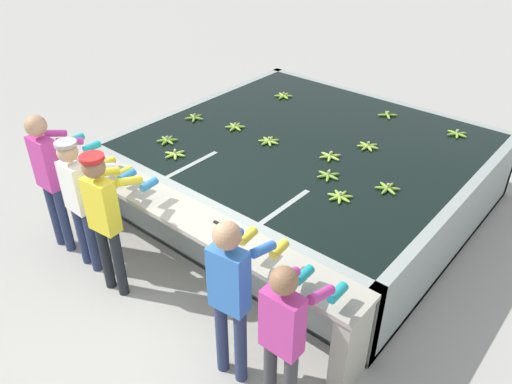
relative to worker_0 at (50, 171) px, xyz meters
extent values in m
plane|color=#A3A099|center=(1.64, 0.29, -1.04)|extent=(80.00, 80.00, 0.00)
cube|color=gray|center=(1.64, 2.68, -1.01)|extent=(4.14, 3.89, 0.06)
cube|color=gray|center=(1.64, 0.80, -0.57)|extent=(4.14, 0.12, 0.93)
cube|color=gray|center=(1.64, 4.57, -0.57)|extent=(4.14, 0.12, 0.93)
cube|color=gray|center=(-0.37, 2.68, -0.57)|extent=(0.12, 3.89, 0.93)
cube|color=gray|center=(3.65, 2.68, -0.57)|extent=(0.12, 3.89, 0.93)
cube|color=black|center=(1.64, 2.68, -0.54)|extent=(3.90, 3.65, 0.87)
cube|color=gray|center=(0.95, 1.26, -0.57)|extent=(0.06, 0.80, 0.93)
cube|color=gray|center=(2.33, 1.26, -0.57)|extent=(0.06, 0.80, 0.93)
cube|color=#A8A393|center=(1.64, 0.51, -0.13)|extent=(4.14, 0.45, 0.05)
cube|color=#A8A393|center=(-0.33, 0.51, -0.59)|extent=(0.16, 0.41, 0.88)
cube|color=#A8A393|center=(3.61, 0.51, -0.59)|extent=(0.16, 0.41, 0.88)
cylinder|color=navy|center=(-0.10, -0.03, -0.61)|extent=(0.11, 0.11, 0.85)
cylinder|color=navy|center=(0.10, -0.03, -0.61)|extent=(0.11, 0.11, 0.85)
cube|color=#BC388E|center=(0.00, -0.03, 0.12)|extent=(0.32, 0.18, 0.60)
sphere|color=tan|center=(0.00, -0.03, 0.56)|extent=(0.23, 0.23, 0.23)
cylinder|color=#BC388E|center=(-0.16, 0.21, 0.33)|extent=(0.09, 0.31, 0.18)
cylinder|color=#1EA3AD|center=(-0.17, 0.46, 0.17)|extent=(0.09, 0.20, 0.08)
cylinder|color=#BC388E|center=(0.16, 0.22, 0.33)|extent=(0.09, 0.31, 0.18)
cylinder|color=#1EA3AD|center=(0.15, 0.47, 0.17)|extent=(0.09, 0.20, 0.08)
cylinder|color=navy|center=(0.45, -0.03, -0.64)|extent=(0.11, 0.11, 0.78)
cylinder|color=navy|center=(0.65, -0.03, -0.64)|extent=(0.11, 0.11, 0.78)
cube|color=white|center=(0.55, -0.03, 0.03)|extent=(0.32, 0.18, 0.55)
sphere|color=tan|center=(0.55, -0.03, 0.44)|extent=(0.21, 0.21, 0.21)
cylinder|color=#9E9E99|center=(0.55, -0.03, 0.54)|extent=(0.22, 0.22, 0.04)
cylinder|color=white|center=(0.39, 0.22, 0.22)|extent=(0.08, 0.31, 0.18)
cylinder|color=gold|center=(0.40, 0.47, 0.05)|extent=(0.09, 0.20, 0.08)
cylinder|color=white|center=(0.71, 0.21, 0.22)|extent=(0.08, 0.31, 0.18)
cylinder|color=gold|center=(0.72, 0.46, 0.05)|extent=(0.09, 0.20, 0.08)
cylinder|color=#1E2328|center=(1.00, -0.10, -0.63)|extent=(0.11, 0.11, 0.81)
cylinder|color=#1E2328|center=(1.20, -0.08, -0.63)|extent=(0.11, 0.11, 0.81)
cube|color=yellow|center=(1.10, -0.09, 0.07)|extent=(0.34, 0.20, 0.58)
sphere|color=#896042|center=(1.10, -0.09, 0.49)|extent=(0.22, 0.22, 0.22)
cylinder|color=red|center=(1.10, -0.09, 0.59)|extent=(0.23, 0.23, 0.04)
cylinder|color=yellow|center=(0.91, 0.14, 0.27)|extent=(0.11, 0.32, 0.18)
cylinder|color=teal|center=(0.89, 0.39, 0.10)|extent=(0.11, 0.21, 0.08)
cylinder|color=yellow|center=(1.23, 0.18, 0.27)|extent=(0.11, 0.32, 0.18)
cylinder|color=teal|center=(1.20, 0.42, 0.10)|extent=(0.11, 0.21, 0.08)
cylinder|color=navy|center=(2.69, -0.09, -0.62)|extent=(0.11, 0.11, 0.83)
cylinder|color=navy|center=(2.89, -0.07, -0.62)|extent=(0.11, 0.11, 0.83)
cube|color=blue|center=(2.79, -0.08, 0.09)|extent=(0.34, 0.21, 0.59)
sphere|color=tan|center=(2.79, -0.08, 0.53)|extent=(0.22, 0.22, 0.22)
cylinder|color=blue|center=(2.60, 0.15, 0.30)|extent=(0.11, 0.32, 0.18)
cylinder|color=gold|center=(2.57, 0.40, 0.13)|extent=(0.11, 0.21, 0.08)
cylinder|color=blue|center=(2.92, 0.18, 0.30)|extent=(0.11, 0.32, 0.18)
cylinder|color=gold|center=(2.89, 0.43, 0.13)|extent=(0.11, 0.21, 0.08)
cylinder|color=#38383D|center=(3.24, -0.10, -0.65)|extent=(0.11, 0.11, 0.77)
cube|color=#BC388E|center=(3.34, -0.10, 0.01)|extent=(0.32, 0.17, 0.55)
sphere|color=#896042|center=(3.34, -0.10, 0.42)|extent=(0.21, 0.21, 0.21)
cylinder|color=#BC388E|center=(3.18, 0.15, 0.20)|extent=(0.08, 0.31, 0.18)
cylinder|color=teal|center=(3.17, 0.40, 0.03)|extent=(0.09, 0.20, 0.08)
cylinder|color=#BC388E|center=(3.50, 0.15, 0.20)|extent=(0.08, 0.31, 0.18)
cylinder|color=teal|center=(3.49, 0.40, 0.03)|extent=(0.09, 0.20, 0.08)
ellipsoid|color=#8CB738|center=(0.61, 2.34, -0.09)|extent=(0.17, 0.08, 0.04)
ellipsoid|color=#8CB738|center=(0.63, 2.29, -0.09)|extent=(0.15, 0.14, 0.04)
ellipsoid|color=#8CB738|center=(0.68, 2.27, -0.09)|extent=(0.07, 0.17, 0.04)
ellipsoid|color=#8CB738|center=(0.72, 2.31, -0.09)|extent=(0.17, 0.08, 0.04)
ellipsoid|color=#8CB738|center=(0.71, 2.36, -0.09)|extent=(0.15, 0.14, 0.04)
ellipsoid|color=#8CB738|center=(0.65, 2.38, -0.09)|extent=(0.07, 0.17, 0.04)
cylinder|color=tan|center=(0.67, 2.33, -0.05)|extent=(0.03, 0.03, 0.05)
ellipsoid|color=#75A333|center=(0.31, 1.51, -0.09)|extent=(0.14, 0.15, 0.04)
ellipsoid|color=#75A333|center=(0.25, 1.52, -0.09)|extent=(0.09, 0.17, 0.04)
ellipsoid|color=#75A333|center=(0.22, 1.47, -0.09)|extent=(0.17, 0.07, 0.04)
ellipsoid|color=#75A333|center=(0.24, 1.42, -0.09)|extent=(0.14, 0.15, 0.04)
ellipsoid|color=#75A333|center=(0.29, 1.41, -0.09)|extent=(0.09, 0.17, 0.04)
ellipsoid|color=#75A333|center=(0.33, 1.45, -0.09)|extent=(0.17, 0.07, 0.04)
cylinder|color=tan|center=(0.27, 1.46, -0.05)|extent=(0.03, 0.03, 0.05)
ellipsoid|color=#93BC3D|center=(2.38, 2.99, -0.09)|extent=(0.17, 0.07, 0.04)
ellipsoid|color=#93BC3D|center=(2.35, 3.03, -0.09)|extent=(0.11, 0.17, 0.04)
ellipsoid|color=#93BC3D|center=(2.30, 3.03, -0.09)|extent=(0.10, 0.17, 0.04)
ellipsoid|color=#93BC3D|center=(2.27, 3.00, -0.09)|extent=(0.17, 0.08, 0.04)
ellipsoid|color=#93BC3D|center=(2.28, 2.95, -0.09)|extent=(0.16, 0.13, 0.04)
ellipsoid|color=#93BC3D|center=(2.32, 2.93, -0.09)|extent=(0.04, 0.17, 0.04)
ellipsoid|color=#93BC3D|center=(2.36, 2.94, -0.09)|extent=(0.15, 0.14, 0.04)
cylinder|color=tan|center=(2.32, 2.98, -0.05)|extent=(0.03, 0.03, 0.05)
ellipsoid|color=#9EC642|center=(0.64, 1.33, -0.09)|extent=(0.07, 0.17, 0.04)
ellipsoid|color=#9EC642|center=(0.59, 1.31, -0.09)|extent=(0.15, 0.14, 0.04)
ellipsoid|color=#9EC642|center=(0.58, 1.25, -0.09)|extent=(0.17, 0.09, 0.04)
ellipsoid|color=#9EC642|center=(0.62, 1.22, -0.09)|extent=(0.07, 0.17, 0.04)
ellipsoid|color=#9EC642|center=(0.67, 1.24, -0.09)|extent=(0.15, 0.14, 0.04)
ellipsoid|color=#9EC642|center=(0.68, 1.29, -0.09)|extent=(0.17, 0.09, 0.04)
cylinder|color=tan|center=(0.63, 1.27, -0.05)|extent=(0.03, 0.03, 0.05)
ellipsoid|color=#75A333|center=(0.06, 2.14, -0.09)|extent=(0.13, 0.16, 0.04)
ellipsoid|color=#75A333|center=(0.08, 2.20, -0.09)|extent=(0.17, 0.09, 0.04)
ellipsoid|color=#75A333|center=(0.03, 2.24, -0.09)|extent=(0.04, 0.17, 0.04)
ellipsoid|color=#75A333|center=(-0.02, 2.20, -0.09)|extent=(0.17, 0.09, 0.04)
ellipsoid|color=#75A333|center=(0.00, 2.14, -0.09)|extent=(0.13, 0.16, 0.04)
cylinder|color=tan|center=(0.03, 2.18, -0.05)|extent=(0.03, 0.03, 0.05)
ellipsoid|color=#8CB738|center=(2.70, 1.71, -0.09)|extent=(0.11, 0.17, 0.04)
ellipsoid|color=#8CB738|center=(2.73, 1.75, -0.09)|extent=(0.17, 0.07, 0.04)
ellipsoid|color=#8CB738|center=(2.72, 1.79, -0.09)|extent=(0.15, 0.14, 0.04)
ellipsoid|color=#8CB738|center=(2.68, 1.81, -0.09)|extent=(0.04, 0.17, 0.04)
ellipsoid|color=#8CB738|center=(2.63, 1.79, -0.09)|extent=(0.16, 0.13, 0.04)
ellipsoid|color=#8CB738|center=(2.63, 1.74, -0.09)|extent=(0.17, 0.08, 0.04)
ellipsoid|color=#8CB738|center=(2.66, 1.71, -0.09)|extent=(0.10, 0.17, 0.04)
cylinder|color=tan|center=(2.68, 1.76, -0.05)|extent=(0.03, 0.03, 0.05)
ellipsoid|color=#7FAD33|center=(3.06, 4.00, -0.09)|extent=(0.10, 0.17, 0.04)
ellipsoid|color=#7FAD33|center=(3.09, 4.04, -0.09)|extent=(0.17, 0.06, 0.04)
ellipsoid|color=#7FAD33|center=(3.07, 4.09, -0.09)|extent=(0.13, 0.16, 0.04)
ellipsoid|color=#7FAD33|center=(3.02, 4.10, -0.09)|extent=(0.10, 0.17, 0.04)
ellipsoid|color=#7FAD33|center=(2.99, 4.06, -0.09)|extent=(0.17, 0.06, 0.04)
ellipsoid|color=#7FAD33|center=(3.01, 4.01, -0.09)|extent=(0.13, 0.16, 0.04)
cylinder|color=tan|center=(3.04, 4.05, -0.05)|extent=(0.03, 0.03, 0.05)
ellipsoid|color=#75A333|center=(2.36, 2.00, -0.09)|extent=(0.11, 0.17, 0.04)
ellipsoid|color=#75A333|center=(2.39, 2.05, -0.09)|extent=(0.17, 0.05, 0.04)
ellipsoid|color=#75A333|center=(2.37, 2.10, -0.09)|extent=(0.12, 0.16, 0.04)
ellipsoid|color=#75A333|center=(2.31, 2.10, -0.09)|extent=(0.11, 0.17, 0.04)
ellipsoid|color=#75A333|center=(2.28, 2.06, -0.09)|extent=(0.17, 0.05, 0.04)
ellipsoid|color=#75A333|center=(2.31, 2.01, -0.09)|extent=(0.12, 0.16, 0.04)
cylinder|color=tan|center=(2.34, 2.05, -0.05)|extent=(0.03, 0.03, 0.05)
ellipsoid|color=#7FAD33|center=(2.10, 4.05, -0.09)|extent=(0.16, 0.13, 0.04)
ellipsoid|color=#7FAD33|center=(2.02, 4.06, -0.09)|extent=(0.13, 0.16, 0.04)
ellipsoid|color=#7FAD33|center=(2.01, 3.98, -0.09)|extent=(0.16, 0.13, 0.04)
ellipsoid|color=#7FAD33|center=(2.09, 3.97, -0.09)|extent=(0.13, 0.16, 0.04)
cylinder|color=tan|center=(2.05, 4.01, -0.05)|extent=(0.03, 0.03, 0.05)
ellipsoid|color=#75A333|center=(2.99, 2.18, -0.09)|extent=(0.04, 0.17, 0.04)
ellipsoid|color=#75A333|center=(3.03, 2.21, -0.09)|extent=(0.17, 0.11, 0.04)
ellipsoid|color=#75A333|center=(3.03, 2.26, -0.09)|extent=(0.16, 0.12, 0.04)
ellipsoid|color=#75A333|center=(2.98, 2.29, -0.09)|extent=(0.04, 0.17, 0.04)
ellipsoid|color=#75A333|center=(2.94, 2.26, -0.09)|extent=(0.17, 0.11, 0.04)
ellipsoid|color=#75A333|center=(2.94, 2.20, -0.09)|extent=(0.16, 0.12, 0.04)
cylinder|color=tan|center=(2.98, 2.23, -0.05)|extent=(0.03, 0.03, 0.05)
ellipsoid|color=#93BC3D|center=(0.53, 3.67, -0.09)|extent=(0.16, 0.13, 0.04)
ellipsoid|color=#93BC3D|center=(0.47, 3.69, -0.09)|extent=(0.06, 0.17, 0.04)
ellipsoid|color=#93BC3D|center=(0.43, 3.66, -0.09)|extent=(0.17, 0.10, 0.04)
ellipsoid|color=#93BC3D|center=(0.44, 3.61, -0.09)|extent=(0.16, 0.13, 0.04)
ellipsoid|color=#93BC3D|center=(0.49, 3.58, -0.09)|extent=(0.06, 0.17, 0.04)
ellipsoid|color=#93BC3D|center=(0.53, 3.62, -0.09)|extent=(0.17, 0.10, 0.04)
cylinder|color=tan|center=(0.48, 3.64, -0.05)|extent=(0.03, 0.03, 0.05)
ellipsoid|color=#9EC642|center=(2.07, 2.40, -0.09)|extent=(0.13, 0.16, 0.04)
ellipsoid|color=#9EC642|center=(2.13, 2.40, -0.09)|extent=(0.10, 0.17, 0.04)
ellipsoid|color=#9EC642|center=(2.16, 2.44, -0.09)|extent=(0.17, 0.05, 0.04)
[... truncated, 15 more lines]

